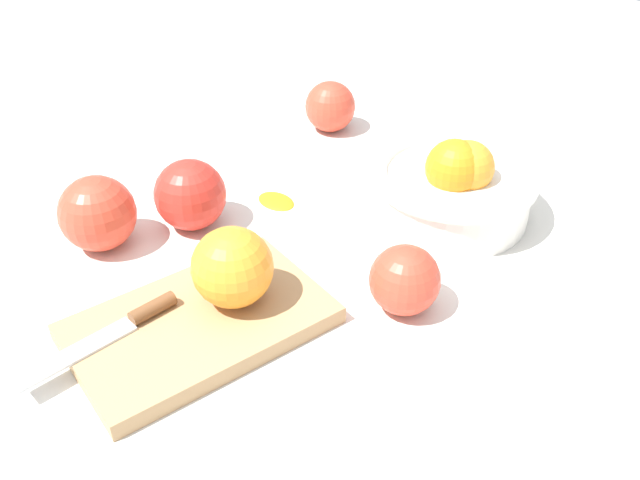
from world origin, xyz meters
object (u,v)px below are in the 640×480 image
at_px(apple_back_center, 405,280).
at_px(apple_front_right, 190,195).
at_px(apple_front_left, 330,107).
at_px(knife, 121,327).
at_px(bowl, 453,186).
at_px(apple_front_right_2, 97,213).
at_px(orange_on_board, 232,267).
at_px(cutting_board, 200,323).

bearing_deg(apple_back_center, apple_front_right, -75.33).
bearing_deg(apple_front_left, knife, 23.57).
height_order(bowl, knife, bowl).
bearing_deg(bowl, apple_front_right_2, -34.31).
bearing_deg(apple_front_right, bowl, 140.88).
relative_size(knife, apple_front_right, 1.91).
relative_size(apple_back_center, apple_front_right, 0.85).
relative_size(orange_on_board, apple_back_center, 1.11).
bearing_deg(cutting_board, bowl, 173.78).
relative_size(orange_on_board, apple_front_right_2, 0.93).
bearing_deg(bowl, apple_front_left, -101.51).
xyz_separation_m(bowl, apple_front_left, (-0.05, -0.26, -0.00)).
bearing_deg(apple_front_left, apple_front_right_2, 5.60).
relative_size(cutting_board, orange_on_board, 3.03).
height_order(knife, apple_front_right_2, apple_front_right_2).
bearing_deg(apple_front_right, apple_front_right_2, -19.96).
xyz_separation_m(bowl, knife, (0.39, -0.07, -0.02)).
xyz_separation_m(orange_on_board, apple_front_right, (-0.06, -0.16, -0.02)).
distance_m(cutting_board, apple_front_right, 0.18).
distance_m(apple_front_right, apple_front_right_2, 0.10).
bearing_deg(apple_front_right, orange_on_board, 70.13).
relative_size(apple_front_right, apple_front_left, 1.13).
xyz_separation_m(knife, apple_front_right, (-0.16, -0.12, 0.02)).
xyz_separation_m(orange_on_board, apple_front_right_2, (0.04, -0.19, -0.02)).
distance_m(bowl, cutting_board, 0.33).
xyz_separation_m(cutting_board, apple_back_center, (-0.16, 0.11, 0.03)).
bearing_deg(cutting_board, knife, -27.04).
relative_size(bowl, apple_front_left, 2.65).
xyz_separation_m(apple_back_center, apple_front_right_2, (0.16, -0.30, 0.01)).
distance_m(cutting_board, apple_back_center, 0.20).
height_order(knife, apple_front_left, apple_front_left).
relative_size(bowl, apple_front_right_2, 2.30).
distance_m(bowl, apple_front_left, 0.27).
distance_m(knife, apple_front_right, 0.20).
relative_size(bowl, orange_on_board, 2.48).
xyz_separation_m(bowl, cutting_board, (0.33, -0.04, -0.03)).
distance_m(cutting_board, orange_on_board, 0.06).
bearing_deg(orange_on_board, cutting_board, -4.79).
distance_m(knife, apple_back_center, 0.27).
height_order(cutting_board, knife, knife).
height_order(orange_on_board, apple_front_right, orange_on_board).
bearing_deg(knife, apple_front_right, -142.45).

